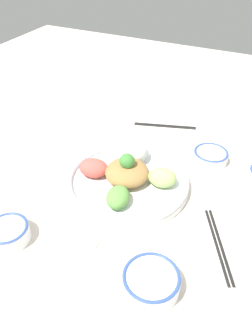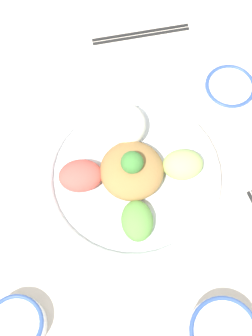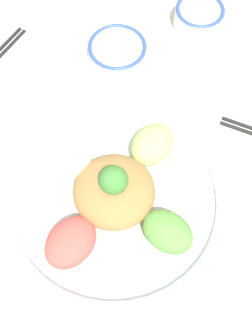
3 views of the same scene
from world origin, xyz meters
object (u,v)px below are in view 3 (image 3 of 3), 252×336
(salad_platter, at_px, (113,196))
(rice_bowl_plain, at_px, (199,17))
(rice_bowl_blue, at_px, (117,51))
(serving_spoon_main, at_px, (239,315))

(salad_platter, xyz_separation_m, rice_bowl_plain, (-0.34, -0.17, -0.00))
(rice_bowl_blue, bearing_deg, serving_spoon_main, 70.81)
(rice_bowl_plain, height_order, serving_spoon_main, rice_bowl_plain)
(rice_bowl_blue, distance_m, rice_bowl_plain, 0.17)
(rice_bowl_blue, bearing_deg, salad_platter, 49.06)
(rice_bowl_blue, bearing_deg, rice_bowl_plain, 166.90)
(serving_spoon_main, bearing_deg, salad_platter, 1.62)
(salad_platter, height_order, serving_spoon_main, salad_platter)
(rice_bowl_blue, height_order, rice_bowl_plain, rice_bowl_plain)
(salad_platter, relative_size, serving_spoon_main, 2.91)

